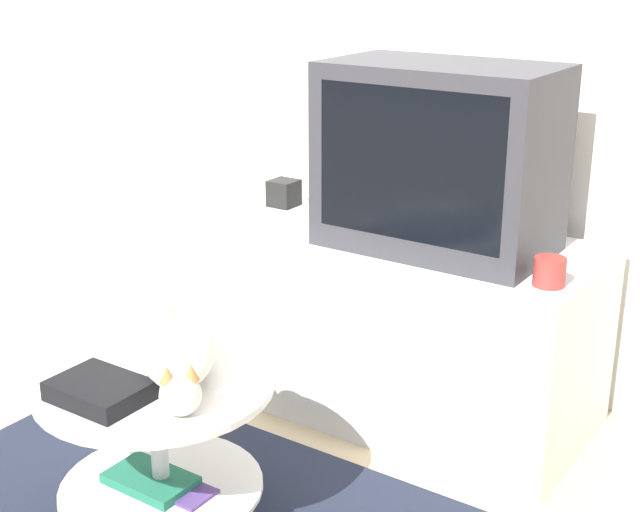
{
  "coord_description": "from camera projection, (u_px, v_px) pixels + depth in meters",
  "views": [
    {
      "loc": [
        1.39,
        -1.35,
        1.45
      ],
      "look_at": [
        0.11,
        0.54,
        0.66
      ],
      "focal_mm": 50.0,
      "sensor_mm": 36.0,
      "label": 1
    }
  ],
  "objects": [
    {
      "name": "speaker",
      "position": [
        284.0,
        193.0,
        3.13
      ],
      "size": [
        0.09,
        0.09,
        0.09
      ],
      "color": "black",
      "rests_on": "tv_stand"
    },
    {
      "name": "dvd_box",
      "position": [
        100.0,
        390.0,
        2.08
      ],
      "size": [
        0.22,
        0.16,
        0.05
      ],
      "color": "black",
      "rests_on": "coffee_table"
    },
    {
      "name": "tv_stand",
      "position": [
        400.0,
        324.0,
        2.89
      ],
      "size": [
        1.22,
        0.6,
        0.59
      ],
      "color": "silver",
      "rests_on": "ground_plane"
    },
    {
      "name": "cat",
      "position": [
        177.0,
        352.0,
        2.19
      ],
      "size": [
        0.44,
        0.45,
        0.13
      ],
      "rotation": [
        0.0,
        0.0,
        -0.79
      ],
      "color": "silver",
      "rests_on": "coffee_table"
    },
    {
      "name": "mug",
      "position": [
        549.0,
        272.0,
        2.39
      ],
      "size": [
        0.09,
        0.09,
        0.08
      ],
      "color": "#99332D",
      "rests_on": "tv_stand"
    },
    {
      "name": "coffee_table",
      "position": [
        158.0,
        437.0,
        2.23
      ],
      "size": [
        0.59,
        0.59,
        0.43
      ],
      "color": "#B2B2B7",
      "rests_on": "rug"
    },
    {
      "name": "tv",
      "position": [
        439.0,
        158.0,
        2.62
      ],
      "size": [
        0.67,
        0.4,
        0.55
      ],
      "color": "#333338",
      "rests_on": "tv_stand"
    }
  ]
}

